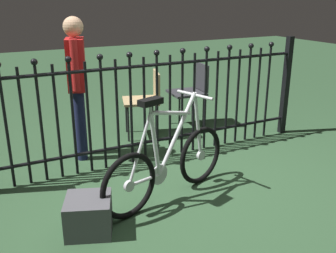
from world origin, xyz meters
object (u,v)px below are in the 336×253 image
at_px(bicycle, 168,163).
at_px(person_visitor, 77,78).
at_px(chair_charcoal, 192,88).
at_px(display_crate, 89,215).
at_px(chair_tan, 147,97).

distance_m(bicycle, person_visitor, 1.43).
xyz_separation_m(chair_charcoal, display_crate, (-1.95, -1.80, -0.38)).
relative_size(chair_charcoal, person_visitor, 0.56).
bearing_deg(display_crate, chair_charcoal, 42.62).
height_order(person_visitor, display_crate, person_visitor).
height_order(bicycle, display_crate, bicycle).
distance_m(bicycle, display_crate, 0.80).
xyz_separation_m(chair_charcoal, person_visitor, (-1.61, -0.36, 0.36)).
bearing_deg(display_crate, bicycle, 13.09).
height_order(chair_charcoal, person_visitor, person_visitor).
distance_m(chair_charcoal, person_visitor, 1.69).
bearing_deg(display_crate, chair_tan, 53.72).
relative_size(chair_tan, display_crate, 2.42).
distance_m(chair_tan, display_crate, 2.15).
xyz_separation_m(chair_tan, display_crate, (-1.25, -1.71, -0.37)).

